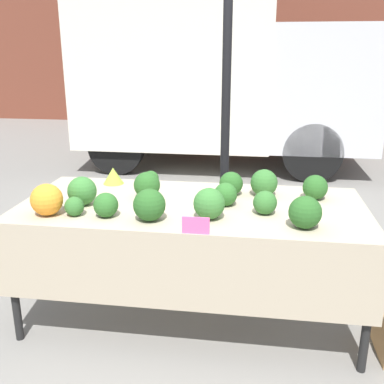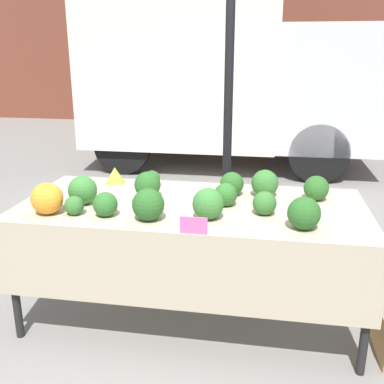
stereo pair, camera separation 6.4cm
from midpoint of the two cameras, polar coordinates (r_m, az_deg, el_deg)
ground_plane at (r=3.25m, az=0.58°, el=-15.18°), size 40.00×40.00×0.00m
building_facade at (r=11.57m, az=7.98°, el=20.12°), size 16.00×0.60×4.60m
tent_pole at (r=3.55m, az=5.16°, el=11.33°), size 0.07×0.07×2.76m
parked_truck at (r=7.14m, az=3.97°, el=15.07°), size 4.34×2.08×2.77m
market_table at (r=2.86m, az=0.41°, el=-3.56°), size 2.21×1.00×0.81m
orange_cauliflower at (r=2.82m, az=-17.32°, el=-0.80°), size 0.19×0.19×0.19m
romanesco_head at (r=3.37m, az=-9.21°, el=2.12°), size 0.15×0.15×0.12m
broccoli_head_0 at (r=2.55m, az=14.74°, el=-2.62°), size 0.18×0.18×0.18m
broccoli_head_1 at (r=3.06m, az=9.83°, el=1.10°), size 0.18×0.18×0.18m
broccoli_head_2 at (r=2.77m, az=-14.10°, el=-1.67°), size 0.12×0.12×0.12m
broccoli_head_3 at (r=3.01m, az=-5.07°, el=0.92°), size 0.18×0.18×0.18m
broccoli_head_4 at (r=3.26m, az=-4.53°, el=1.72°), size 0.12×0.12×0.12m
broccoli_head_5 at (r=2.94m, az=-13.11°, el=0.22°), size 0.18×0.18×0.18m
broccoli_head_6 at (r=2.60m, az=-4.88°, el=-1.61°), size 0.19×0.19×0.19m
broccoli_head_7 at (r=2.85m, az=4.92°, el=-0.31°), size 0.15×0.15×0.15m
broccoli_head_8 at (r=2.62m, az=2.75°, el=-1.51°), size 0.19×0.19×0.19m
broccoli_head_9 at (r=2.70m, az=-10.29°, el=-1.55°), size 0.15×0.15×0.15m
broccoli_head_10 at (r=3.06m, az=16.08°, el=0.47°), size 0.16×0.16×0.16m
broccoli_head_11 at (r=2.73m, az=9.86°, el=-1.41°), size 0.14×0.14×0.14m
broccoli_head_12 at (r=3.06m, az=5.68°, el=1.04°), size 0.16×0.16×0.16m
price_sign at (r=2.42m, az=0.95°, el=-4.27°), size 0.15×0.01×0.10m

